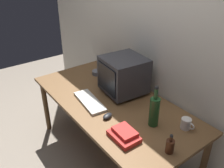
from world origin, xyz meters
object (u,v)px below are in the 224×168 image
Objects in this scene: bottle_tall at (154,111)px; mug at (186,124)px; computer_mouse at (107,116)px; keyboard at (90,101)px; crt_monitor at (124,75)px; cd_spindle at (97,73)px; book_stack at (124,135)px; bottle_short at (170,146)px.

bottle_tall is 0.27m from mug.
keyboard is at bearing 162.51° from computer_mouse.
cd_spindle is (-0.49, 0.01, -0.17)m from crt_monitor.
cd_spindle is (-1.02, 0.43, -0.01)m from book_stack.
bottle_short is at bearing -71.83° from mug.
computer_mouse is 0.84m from cd_spindle.
computer_mouse is at bearing -27.54° from cd_spindle.
computer_mouse is 0.42× the size of book_stack.
book_stack is at bearing -22.94° from cd_spindle.
crt_monitor is 3.48× the size of cd_spindle.
bottle_tall is at bearing -13.06° from crt_monitor.
cd_spindle is at bearing 172.26° from bottle_tall.
keyboard is 1.16× the size of bottle_tall.
book_stack is at bearing -26.23° from computer_mouse.
bottle_short is (0.87, 0.12, 0.05)m from keyboard.
bottle_tall is (0.58, 0.24, 0.12)m from keyboard.
computer_mouse is 0.28× the size of bottle_tall.
bottle_tall is (0.55, -0.13, -0.06)m from crt_monitor.
book_stack is 0.51m from mug.
bottle_short is (0.29, -0.13, -0.08)m from bottle_tall.
mug is at bearing 1.59° from cd_spindle.
crt_monitor is 0.88m from bottle_short.
keyboard is 0.65m from bottle_tall.
cd_spindle reaches higher than keyboard.
bottle_tall is 1.52× the size of book_stack.
book_stack is 1.98× the size of cd_spindle.
keyboard is 2.64× the size of bottle_short.
mug reaches higher than computer_mouse.
cd_spindle is (-1.33, 0.27, -0.04)m from bottle_short.
crt_monitor is 2.63× the size of bottle_short.
book_stack is at bearing 1.82° from keyboard.
book_stack is at bearing -113.46° from mug.
bottle_short is (0.58, 0.12, 0.04)m from computer_mouse.
bottle_tall reaches higher than keyboard.
book_stack is at bearing -151.53° from bottle_short.
mug is (0.74, 0.05, -0.15)m from crt_monitor.
mug reaches higher than book_stack.
mug is 1.00× the size of cd_spindle.
bottle_tall reaches higher than book_stack.
bottle_short reaches higher than keyboard.
crt_monitor reaches higher than book_stack.
mug is (0.19, 0.18, -0.09)m from bottle_tall.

